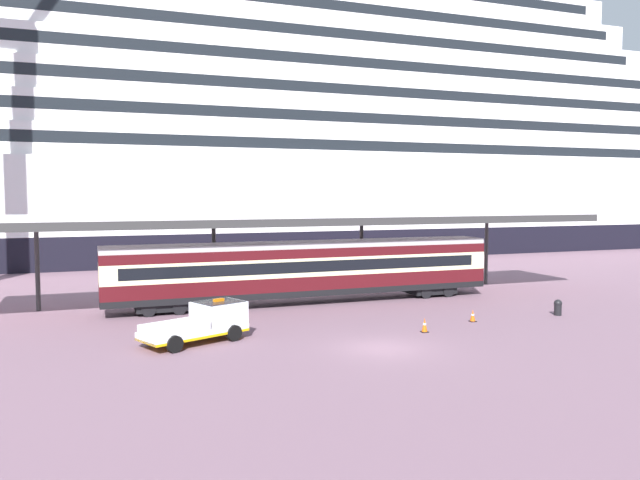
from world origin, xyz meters
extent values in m
plane|color=#755666|center=(0.00, 0.00, 0.00)|extent=(400.00, 400.00, 0.00)
cube|color=black|center=(-9.33, 49.84, 1.63)|extent=(175.55, 26.62, 3.27)
cube|color=white|center=(-9.33, 49.84, 7.07)|extent=(175.55, 26.62, 7.62)
cube|color=white|center=(-9.33, 49.84, 12.45)|extent=(161.51, 24.49, 3.13)
cube|color=black|center=(-9.33, 37.64, 12.61)|extent=(154.48, 0.12, 1.13)
cube|color=white|center=(-9.33, 49.84, 15.58)|extent=(155.05, 23.51, 3.13)
cube|color=black|center=(-9.33, 38.13, 15.74)|extent=(148.31, 0.12, 1.13)
cube|color=white|center=(-9.33, 49.84, 18.71)|extent=(148.59, 22.53, 3.13)
cube|color=black|center=(-9.33, 38.62, 18.87)|extent=(142.13, 0.12, 1.13)
cube|color=white|center=(-9.33, 49.84, 21.84)|extent=(142.13, 21.55, 3.13)
cube|color=black|center=(-9.33, 39.11, 21.99)|extent=(135.95, 0.12, 1.13)
cube|color=white|center=(-9.33, 49.84, 24.97)|extent=(135.67, 20.57, 3.13)
cube|color=black|center=(-9.33, 39.60, 25.12)|extent=(129.77, 0.12, 1.13)
cube|color=white|center=(-9.33, 49.84, 28.10)|extent=(129.21, 19.59, 3.13)
cylinder|color=white|center=(39.83, 49.84, 34.17)|extent=(1.00, 1.00, 2.75)
cube|color=silver|center=(0.61, 13.26, 5.87)|extent=(43.98, 6.32, 0.25)
cube|color=#323232|center=(0.61, 10.20, 5.50)|extent=(43.98, 0.20, 0.50)
cylinder|color=#323232|center=(-15.88, 16.02, 2.87)|extent=(0.28, 0.28, 5.75)
cylinder|color=#323232|center=(-4.88, 16.02, 2.87)|extent=(0.28, 0.28, 5.75)
cylinder|color=#323232|center=(6.11, 16.02, 2.87)|extent=(0.28, 0.28, 5.75)
cylinder|color=#323232|center=(17.10, 16.02, 2.87)|extent=(0.28, 0.28, 5.75)
cube|color=black|center=(0.61, 12.76, 0.85)|extent=(25.97, 2.80, 0.40)
cube|color=#470F14|center=(0.61, 12.76, 1.50)|extent=(25.97, 2.80, 0.90)
cube|color=beige|center=(0.61, 12.76, 2.55)|extent=(25.97, 2.80, 1.20)
cube|color=black|center=(0.61, 11.39, 2.60)|extent=(23.89, 0.08, 0.72)
cube|color=#470F14|center=(0.61, 12.76, 3.45)|extent=(25.97, 2.80, 0.60)
cube|color=#ACACAC|center=(0.61, 12.76, 3.93)|extent=(25.97, 2.69, 0.36)
cube|color=black|center=(-8.74, 12.76, 0.45)|extent=(3.20, 2.35, 0.50)
cylinder|color=black|center=(-9.64, 11.58, 0.42)|extent=(0.84, 0.12, 0.84)
cylinder|color=black|center=(-7.84, 11.58, 0.42)|extent=(0.84, 0.12, 0.84)
cube|color=black|center=(9.96, 12.76, 0.45)|extent=(3.20, 2.35, 0.50)
cylinder|color=black|center=(9.06, 11.58, 0.42)|extent=(0.84, 0.12, 0.84)
cylinder|color=black|center=(10.86, 11.58, 0.42)|extent=(0.84, 0.12, 0.84)
cube|color=white|center=(-8.16, 4.15, 0.58)|extent=(5.57, 3.88, 0.36)
cube|color=#F2B20C|center=(-8.16, 4.15, 0.45)|extent=(5.58, 3.90, 0.12)
cube|color=white|center=(-6.82, 4.72, 1.31)|extent=(2.86, 2.66, 1.10)
cube|color=#19232D|center=(-6.82, 4.72, 1.66)|extent=(2.64, 2.51, 0.44)
cube|color=orange|center=(-6.82, 4.72, 1.94)|extent=(0.59, 0.40, 0.16)
cube|color=white|center=(-9.12, 3.74, 0.94)|extent=(3.43, 2.91, 0.36)
cylinder|color=black|center=(-7.02, 5.73, 0.40)|extent=(0.83, 0.54, 0.80)
cylinder|color=black|center=(-6.24, 3.89, 0.40)|extent=(0.83, 0.54, 0.80)
cylinder|color=black|center=(-10.08, 4.42, 0.40)|extent=(0.83, 0.54, 0.80)
cylinder|color=black|center=(-9.30, 2.58, 0.40)|extent=(0.83, 0.54, 0.80)
cube|color=black|center=(3.59, 2.31, 0.02)|extent=(0.36, 0.36, 0.04)
cone|color=#EA590F|center=(3.59, 2.31, 0.40)|extent=(0.30, 0.30, 0.72)
cylinder|color=white|center=(3.59, 2.31, 0.44)|extent=(0.17, 0.17, 0.10)
cube|color=black|center=(7.55, 3.76, 0.02)|extent=(0.36, 0.36, 0.04)
cone|color=#EA590F|center=(7.55, 3.76, 0.36)|extent=(0.30, 0.30, 0.65)
cylinder|color=white|center=(7.55, 3.76, 0.40)|extent=(0.17, 0.17, 0.09)
cylinder|color=black|center=(13.40, 3.55, 0.35)|extent=(0.44, 0.44, 0.70)
sphere|color=black|center=(13.40, 3.55, 0.72)|extent=(0.48, 0.48, 0.48)
camera|label=1|loc=(-12.89, -26.11, 7.26)|focal=35.07mm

